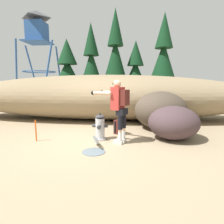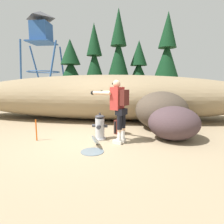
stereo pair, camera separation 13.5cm
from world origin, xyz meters
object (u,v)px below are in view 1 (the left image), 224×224
(spare_backpack, at_px, (119,127))
(survey_stake, at_px, (36,131))
(boulder_large, at_px, (160,110))
(boulder_mid, at_px, (174,123))
(watchtower, at_px, (37,34))
(fire_hydrant, at_px, (100,127))
(utility_worker, at_px, (118,104))

(spare_backpack, distance_m, survey_stake, 2.45)
(boulder_large, height_order, survey_stake, boulder_large)
(boulder_mid, relative_size, watchtower, 0.17)
(fire_hydrant, height_order, utility_worker, utility_worker)
(boulder_mid, height_order, watchtower, watchtower)
(boulder_large, relative_size, survey_stake, 2.98)
(survey_stake, bearing_deg, boulder_mid, 8.39)
(boulder_mid, distance_m, watchtower, 17.44)
(fire_hydrant, distance_m, boulder_mid, 2.11)
(utility_worker, bearing_deg, watchtower, -31.70)
(fire_hydrant, relative_size, watchtower, 0.09)
(fire_hydrant, relative_size, boulder_large, 0.42)
(spare_backpack, relative_size, boulder_mid, 0.32)
(watchtower, bearing_deg, fire_hydrant, -58.24)
(utility_worker, bearing_deg, spare_backpack, -63.64)
(fire_hydrant, xyz_separation_m, boulder_large, (1.91, 1.42, 0.31))
(utility_worker, height_order, boulder_mid, utility_worker)
(boulder_large, xyz_separation_m, survey_stake, (-3.66, -1.75, -0.36))
(watchtower, bearing_deg, survey_stake, -64.63)
(boulder_large, relative_size, boulder_mid, 1.21)
(boulder_large, height_order, watchtower, watchtower)
(fire_hydrant, height_order, spare_backpack, fire_hydrant)
(boulder_large, bearing_deg, fire_hydrant, -143.33)
(fire_hydrant, relative_size, spare_backpack, 1.61)
(watchtower, bearing_deg, boulder_large, -49.34)
(boulder_mid, bearing_deg, utility_worker, -162.62)
(boulder_large, bearing_deg, boulder_mid, -81.30)
(spare_backpack, relative_size, boulder_large, 0.26)
(spare_backpack, distance_m, boulder_mid, 1.64)
(spare_backpack, height_order, boulder_mid, boulder_mid)
(boulder_mid, xyz_separation_m, survey_stake, (-3.84, -0.57, -0.18))
(boulder_mid, bearing_deg, survey_stake, -171.61)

